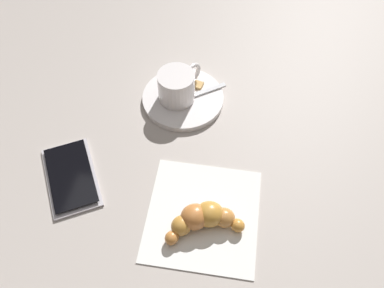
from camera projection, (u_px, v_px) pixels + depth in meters
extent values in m
plane|color=#ABA19A|center=(188.00, 154.00, 0.68)|extent=(1.80, 1.80, 0.00)
cylinder|color=white|center=(183.00, 98.00, 0.75)|extent=(0.15, 0.15, 0.01)
cylinder|color=white|center=(176.00, 87.00, 0.72)|extent=(0.07, 0.07, 0.06)
cylinder|color=black|center=(176.00, 85.00, 0.71)|extent=(0.05, 0.05, 0.00)
torus|color=white|center=(192.00, 74.00, 0.73)|extent=(0.04, 0.03, 0.04)
cube|color=silver|center=(202.00, 93.00, 0.75)|extent=(0.06, 0.08, 0.00)
ellipsoid|color=silver|center=(171.00, 103.00, 0.73)|extent=(0.03, 0.03, 0.01)
cube|color=tan|center=(186.00, 82.00, 0.76)|extent=(0.03, 0.07, 0.01)
cube|color=white|center=(203.00, 215.00, 0.62)|extent=(0.18, 0.17, 0.00)
ellipsoid|color=#CE8837|center=(238.00, 225.00, 0.59)|extent=(0.03, 0.03, 0.02)
ellipsoid|color=#C8833F|center=(224.00, 217.00, 0.60)|extent=(0.03, 0.04, 0.03)
ellipsoid|color=gold|center=(209.00, 214.00, 0.59)|extent=(0.05, 0.05, 0.04)
ellipsoid|color=#CA793B|center=(195.00, 217.00, 0.59)|extent=(0.06, 0.06, 0.04)
ellipsoid|color=#C88939|center=(182.00, 225.00, 0.59)|extent=(0.04, 0.04, 0.03)
ellipsoid|color=#C57B3A|center=(172.00, 238.00, 0.58)|extent=(0.03, 0.03, 0.02)
cube|color=#BCB6BF|center=(71.00, 176.00, 0.65)|extent=(0.15, 0.13, 0.01)
cube|color=black|center=(70.00, 175.00, 0.65)|extent=(0.14, 0.12, 0.00)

